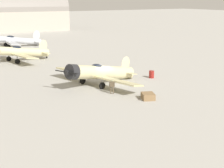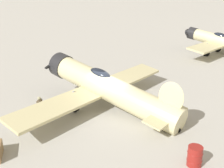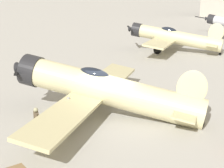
{
  "view_description": "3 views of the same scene",
  "coord_description": "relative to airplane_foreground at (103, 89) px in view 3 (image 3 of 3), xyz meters",
  "views": [
    {
      "loc": [
        34.27,
        -19.63,
        10.15
      ],
      "look_at": [
        4.31,
        -1.34,
        1.1
      ],
      "focal_mm": 54.2,
      "sensor_mm": 36.0,
      "label": 1
    },
    {
      "loc": [
        9.8,
        12.9,
        7.51
      ],
      "look_at": [
        0.0,
        -0.0,
        1.8
      ],
      "focal_mm": 43.73,
      "sensor_mm": 36.0,
      "label": 2
    },
    {
      "loc": [
        14.9,
        8.96,
        6.7
      ],
      "look_at": [
        0.0,
        -0.0,
        1.8
      ],
      "focal_mm": 55.53,
      "sensor_mm": 36.0,
      "label": 3
    }
  ],
  "objects": [
    {
      "name": "ground_crew_mechanic",
      "position": [
        4.18,
        -0.83,
        -0.51
      ],
      "size": [
        0.44,
        0.47,
        1.56
      ],
      "rotation": [
        0.0,
        0.0,
        2.4
      ],
      "color": "brown",
      "rests_on": "ground_plane"
    },
    {
      "name": "airplane_foreground",
      "position": [
        0.0,
        0.0,
        0.0
      ],
      "size": [
        13.26,
        11.14,
        3.32
      ],
      "rotation": [
        0.0,
        0.0,
        4.96
      ],
      "color": "beige",
      "rests_on": "ground_plane"
    },
    {
      "name": "ground_plane",
      "position": [
        -0.13,
        0.5,
        -1.46
      ],
      "size": [
        400.0,
        400.0,
        0.0
      ],
      "primitive_type": "plane",
      "color": "#A8A59E"
    },
    {
      "name": "airplane_mid_apron",
      "position": [
        -19.58,
        -3.81,
        0.15
      ],
      "size": [
        11.44,
        10.91,
        3.3
      ],
      "rotation": [
        0.0,
        0.0,
        4.87
      ],
      "color": "beige",
      "rests_on": "ground_plane"
    }
  ]
}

